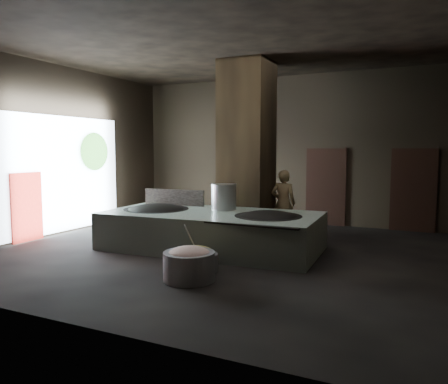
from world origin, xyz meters
The scene contains 27 objects.
floor centered at (0.00, 0.00, -0.05)m, with size 10.00×9.00×0.10m, color black.
ceiling centered at (0.00, 0.00, 4.55)m, with size 10.00×9.00×0.10m, color black.
back_wall centered at (0.00, 4.55, 2.25)m, with size 10.00×0.10×4.50m, color black.
front_wall centered at (0.00, -4.55, 2.25)m, with size 10.00×0.10×4.50m, color black.
left_wall centered at (-5.05, 0.00, 2.25)m, with size 0.10×9.00×4.50m, color black.
pillar centered at (-0.30, 1.90, 2.25)m, with size 1.20×1.20×4.50m, color black.
hearth_platform centered at (-0.42, 0.12, 0.42)m, with size 4.82×2.31×0.84m, color #ACBFAD.
platform_cap centered at (-0.42, 0.12, 0.82)m, with size 4.72×2.26×0.03m, color black.
wok_left centered at (-1.87, 0.07, 0.75)m, with size 1.52×1.52×0.42m, color black.
wok_left_rim centered at (-1.87, 0.07, 0.82)m, with size 1.55×1.55×0.05m, color black.
wok_right centered at (0.93, 0.17, 0.75)m, with size 1.42×1.42×0.40m, color black.
wok_right_rim centered at (0.93, 0.17, 0.82)m, with size 1.45×1.45×0.05m, color black.
stock_pot centered at (-0.37, 0.67, 1.13)m, with size 0.59×0.59×0.63m, color #B5BABE.
splash_guard centered at (-1.87, 0.87, 1.03)m, with size 1.68×0.06×0.42m, color black.
cook centered at (0.59, 2.23, 0.87)m, with size 0.63×0.41×1.73m, color #97784C.
veg_basin centered at (0.12, -1.62, 0.16)m, with size 0.87×0.87×0.32m, color gray.
veg_fill centered at (0.12, -1.62, 0.35)m, with size 0.72×0.72×0.22m, color olive.
ladle centered at (-0.03, -1.47, 0.55)m, with size 0.03×0.03×0.69m, color #B5BABE.
meat_basin centered at (0.33, -2.17, 0.25)m, with size 0.90×0.90×0.49m, color gray.
meat_fill centered at (0.33, -2.17, 0.45)m, with size 0.75×0.75×0.29m, color tan.
doorway_near centered at (1.20, 4.45, 1.10)m, with size 1.18×0.08×2.38m, color black.
doorway_near_glow centered at (1.17, 4.47, 1.05)m, with size 0.84×0.04×1.98m, color #8C6647.
doorway_far centered at (3.60, 4.45, 1.10)m, with size 1.18×0.08×2.38m, color black.
doorway_far_glow centered at (3.73, 4.69, 1.05)m, with size 0.76×0.04×1.80m, color #8C6647.
left_opening centered at (-4.95, 0.20, 1.60)m, with size 0.04×4.20×3.10m, color white.
pavilion_sliver centered at (-4.88, -1.10, 0.85)m, with size 0.05×0.90×1.70m, color maroon.
tree_silhouette centered at (-4.85, 1.30, 2.20)m, with size 0.28×1.10×1.10m, color #194714.
Camera 1 is at (4.07, -8.56, 2.25)m, focal length 35.00 mm.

